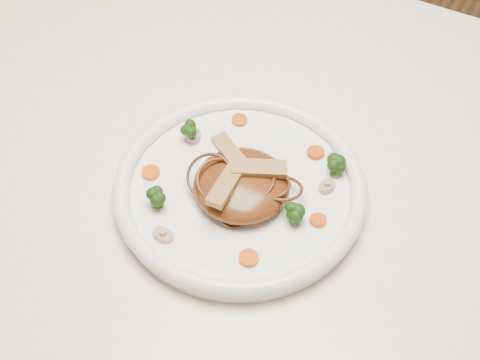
% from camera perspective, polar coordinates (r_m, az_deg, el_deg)
% --- Properties ---
extents(table, '(1.20, 0.80, 0.75)m').
position_cam_1_polar(table, '(0.91, 0.57, -1.32)').
color(table, white).
rests_on(table, ground).
extents(plate, '(0.32, 0.32, 0.02)m').
position_cam_1_polar(plate, '(0.78, 0.00, -1.02)').
color(plate, white).
rests_on(plate, table).
extents(noodle_mound, '(0.13, 0.13, 0.04)m').
position_cam_1_polar(noodle_mound, '(0.76, 0.13, -0.41)').
color(noodle_mound, '#592F11').
rests_on(noodle_mound, plate).
extents(chicken_a, '(0.07, 0.05, 0.01)m').
position_cam_1_polar(chicken_a, '(0.75, 1.64, 1.01)').
color(chicken_a, tan).
rests_on(chicken_a, noodle_mound).
extents(chicken_b, '(0.06, 0.05, 0.01)m').
position_cam_1_polar(chicken_b, '(0.76, -0.85, 2.40)').
color(chicken_b, tan).
rests_on(chicken_b, noodle_mound).
extents(chicken_c, '(0.02, 0.06, 0.01)m').
position_cam_1_polar(chicken_c, '(0.73, -1.25, -0.45)').
color(chicken_c, tan).
rests_on(chicken_c, noodle_mound).
extents(broccoli_0, '(0.03, 0.03, 0.03)m').
position_cam_1_polar(broccoli_0, '(0.78, 8.37, 1.11)').
color(broccoli_0, '#1C450E').
rests_on(broccoli_0, plate).
extents(broccoli_1, '(0.03, 0.03, 0.03)m').
position_cam_1_polar(broccoli_1, '(0.82, -4.14, 4.39)').
color(broccoli_1, '#1C450E').
rests_on(broccoli_1, plate).
extents(broccoli_2, '(0.03, 0.03, 0.03)m').
position_cam_1_polar(broccoli_2, '(0.75, -7.20, -1.41)').
color(broccoli_2, '#1C450E').
rests_on(broccoli_2, plate).
extents(broccoli_3, '(0.03, 0.03, 0.03)m').
position_cam_1_polar(broccoli_3, '(0.74, 4.81, -2.64)').
color(broccoli_3, '#1C450E').
rests_on(broccoli_3, plate).
extents(carrot_0, '(0.03, 0.03, 0.00)m').
position_cam_1_polar(carrot_0, '(0.81, 6.55, 2.38)').
color(carrot_0, '#E54B08').
rests_on(carrot_0, plate).
extents(carrot_1, '(0.03, 0.03, 0.00)m').
position_cam_1_polar(carrot_1, '(0.79, -7.71, 0.64)').
color(carrot_1, '#E54B08').
rests_on(carrot_1, plate).
extents(carrot_2, '(0.02, 0.02, 0.00)m').
position_cam_1_polar(carrot_2, '(0.75, 6.75, -3.43)').
color(carrot_2, '#E54B08').
rests_on(carrot_2, plate).
extents(carrot_3, '(0.02, 0.02, 0.00)m').
position_cam_1_polar(carrot_3, '(0.84, -0.04, 5.19)').
color(carrot_3, '#E54B08').
rests_on(carrot_3, plate).
extents(carrot_4, '(0.03, 0.03, 0.00)m').
position_cam_1_polar(carrot_4, '(0.72, 0.76, -6.73)').
color(carrot_4, '#E54B08').
rests_on(carrot_4, plate).
extents(mushroom_0, '(0.03, 0.03, 0.01)m').
position_cam_1_polar(mushroom_0, '(0.74, -6.63, -4.73)').
color(mushroom_0, beige).
rests_on(mushroom_0, plate).
extents(mushroom_1, '(0.03, 0.03, 0.01)m').
position_cam_1_polar(mushroom_1, '(0.78, 7.50, -0.51)').
color(mushroom_1, beige).
rests_on(mushroom_1, plate).
extents(mushroom_2, '(0.04, 0.04, 0.01)m').
position_cam_1_polar(mushroom_2, '(0.83, -4.04, 3.86)').
color(mushroom_2, beige).
rests_on(mushroom_2, plate).
extents(mushroom_3, '(0.03, 0.03, 0.01)m').
position_cam_1_polar(mushroom_3, '(0.81, 8.08, 1.78)').
color(mushroom_3, beige).
rests_on(mushroom_3, plate).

